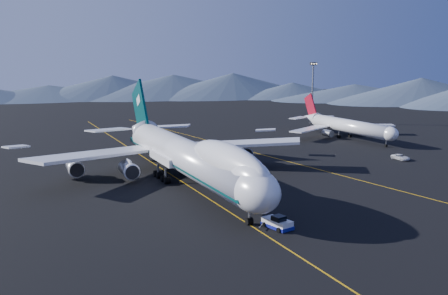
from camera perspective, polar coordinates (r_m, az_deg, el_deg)
name	(u,v)px	position (r m, az deg, el deg)	size (l,w,h in m)	color
ground	(186,184)	(97.82, -4.34, -4.23)	(500.00, 500.00, 0.00)	black
taxiway_line_main	(186,184)	(97.81, -4.34, -4.22)	(0.25, 220.00, 0.01)	#CC910C
taxiway_line_side	(290,162)	(119.67, 7.53, -1.64)	(0.25, 200.00, 0.01)	#CC910C
boeing_747	(186,155)	(96.58, -4.39, -0.88)	(59.62, 72.43, 19.37)	silver
pushback_tug	(277,224)	(73.27, 6.11, -8.66)	(3.48, 5.07, 2.03)	silver
second_jet	(346,126)	(158.87, 13.73, 2.44)	(39.58, 44.72, 12.73)	silver
service_van	(401,157)	(128.34, 19.53, -1.04)	(2.24, 4.86, 1.35)	silver
floodlight_mast	(313,93)	(192.05, 10.08, 6.18)	(2.84, 2.13, 22.99)	black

